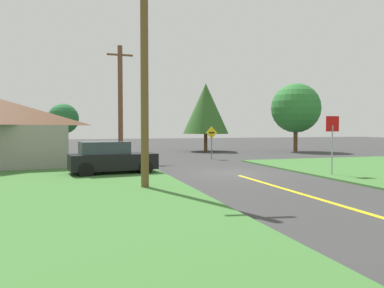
{
  "coord_description": "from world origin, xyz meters",
  "views": [
    {
      "loc": [
        -7.42,
        -17.5,
        2.31
      ],
      "look_at": [
        -0.61,
        4.71,
        1.29
      ],
      "focal_mm": 35.36,
      "sensor_mm": 36.0,
      "label": 1
    }
  ],
  "objects": [
    {
      "name": "utility_pole_near",
      "position": [
        -4.98,
        -3.55,
        4.71
      ],
      "size": [
        1.8,
        0.4,
        9.17
      ],
      "color": "brown",
      "rests_on": "ground"
    },
    {
      "name": "pine_tree_center",
      "position": [
        4.52,
        16.9,
        4.12
      ],
      "size": [
        4.39,
        4.39,
        6.54
      ],
      "color": "brown",
      "rests_on": "ground"
    },
    {
      "name": "oak_tree_left",
      "position": [
        -8.41,
        14.92,
        2.99
      ],
      "size": [
        2.44,
        2.44,
        4.24
      ],
      "color": "brown",
      "rests_on": "ground"
    },
    {
      "name": "direction_sign",
      "position": [
        1.99,
        8.29,
        1.47
      ],
      "size": [
        0.9,
        0.16,
        2.38
      ],
      "color": "slate",
      "rests_on": "ground"
    },
    {
      "name": "utility_pole_mid",
      "position": [
        -4.44,
        9.34,
        4.09
      ],
      "size": [
        1.8,
        0.34,
        8.0
      ],
      "color": "brown",
      "rests_on": "ground"
    },
    {
      "name": "stop_sign",
      "position": [
        4.1,
        -2.46,
        1.98
      ],
      "size": [
        0.72,
        0.07,
        2.84
      ],
      "rotation": [
        0.0,
        0.0,
        3.18
      ],
      "color": "#9EA0A8",
      "rests_on": "ground"
    },
    {
      "name": "ground_plane",
      "position": [
        0.0,
        0.0,
        0.0
      ],
      "size": [
        120.0,
        120.0,
        0.0
      ],
      "primitive_type": "plane",
      "color": "#383838"
    },
    {
      "name": "grass_verge_left",
      "position": [
        -9.33,
        -4.0,
        0.04
      ],
      "size": [
        12.0,
        20.0,
        0.08
      ],
      "primitive_type": "cube",
      "color": "#3E7433",
      "rests_on": "ground"
    },
    {
      "name": "oak_tree_right",
      "position": [
        12.69,
        14.17,
        4.15
      ],
      "size": [
        4.69,
        4.69,
        6.51
      ],
      "color": "brown",
      "rests_on": "ground"
    },
    {
      "name": "lane_stripe_center",
      "position": [
        0.0,
        -8.0,
        0.01
      ],
      "size": [
        0.2,
        14.0,
        0.01
      ],
      "primitive_type": "cube",
      "color": "yellow",
      "rests_on": "ground"
    },
    {
      "name": "parked_car_near_building",
      "position": [
        -5.83,
        1.23,
        0.8
      ],
      "size": [
        4.31,
        2.29,
        1.62
      ],
      "rotation": [
        0.0,
        0.0,
        0.12
      ],
      "color": "black",
      "rests_on": "ground"
    }
  ]
}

